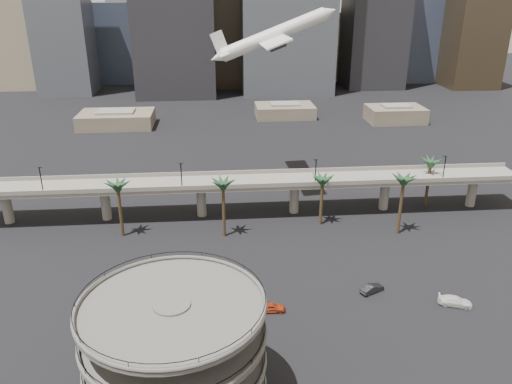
{
  "coord_description": "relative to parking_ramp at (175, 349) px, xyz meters",
  "views": [
    {
      "loc": [
        -7.43,
        -52.93,
        50.07
      ],
      "look_at": [
        -0.46,
        28.0,
        16.66
      ],
      "focal_mm": 35.0,
      "sensor_mm": 36.0,
      "label": 1
    }
  ],
  "objects": [
    {
      "name": "palm_trees",
      "position": [
        24.58,
        51.18,
        1.46
      ],
      "size": [
        76.4,
        18.4,
        14.0
      ],
      "color": "#42331C",
      "rests_on": "ground"
    },
    {
      "name": "skyline",
      "position": [
        28.11,
        221.09,
        30.03
      ],
      "size": [
        269.0,
        86.0,
        109.17
      ],
      "color": "#807159",
      "rests_on": "ground"
    },
    {
      "name": "low_buildings",
      "position": [
        19.89,
        146.3,
        -6.97
      ],
      "size": [
        135.0,
        27.5,
        6.8
      ],
      "color": "brown",
      "rests_on": "ground"
    },
    {
      "name": "overpass",
      "position": [
        13.0,
        59.0,
        -2.5
      ],
      "size": [
        130.0,
        9.3,
        14.7
      ],
      "color": "slate",
      "rests_on": "ground"
    },
    {
      "name": "ground",
      "position": [
        13.0,
        4.0,
        -9.84
      ],
      "size": [
        700.0,
        700.0,
        0.0
      ],
      "primitive_type": "plane",
      "color": "black",
      "rests_on": "ground"
    },
    {
      "name": "airborne_jet",
      "position": [
        20.25,
        74.92,
        29.49
      ],
      "size": [
        31.44,
        28.28,
        14.36
      ],
      "rotation": [
        0.0,
        -0.36,
        0.04
      ],
      "color": "silver",
      "rests_on": "ground"
    },
    {
      "name": "parking_ramp",
      "position": [
        0.0,
        0.0,
        0.0
      ],
      "size": [
        22.2,
        22.2,
        17.35
      ],
      "color": "#524F4C",
      "rests_on": "ground"
    },
    {
      "name": "car_b",
      "position": [
        32.46,
        24.05,
        -9.08
      ],
      "size": [
        4.79,
        3.48,
        1.5
      ],
      "primitive_type": "imported",
      "rotation": [
        0.0,
        0.0,
        2.04
      ],
      "color": "black",
      "rests_on": "ground"
    },
    {
      "name": "car_c",
      "position": [
        45.35,
        19.02,
        -9.03
      ],
      "size": [
        5.95,
        3.94,
        1.6
      ],
      "primitive_type": "imported",
      "rotation": [
        0.0,
        0.0,
        1.23
      ],
      "color": "white",
      "rests_on": "ground"
    },
    {
      "name": "car_a",
      "position": [
        14.03,
        19.96,
        -9.04
      ],
      "size": [
        4.72,
        1.99,
        1.59
      ],
      "primitive_type": "imported",
      "rotation": [
        0.0,
        0.0,
        1.55
      ],
      "color": "#B33919",
      "rests_on": "ground"
    }
  ]
}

